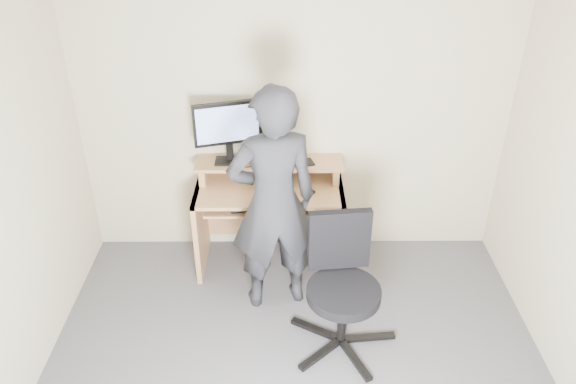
{
  "coord_description": "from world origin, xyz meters",
  "views": [
    {
      "loc": [
        -0.07,
        -2.45,
        3.05
      ],
      "look_at": [
        -0.05,
        1.05,
        0.95
      ],
      "focal_mm": 35.0,
      "sensor_mm": 36.0,
      "label": 1
    }
  ],
  "objects_px": {
    "office_chair": "(342,280)",
    "person": "(273,203)",
    "desk": "(270,204)",
    "monitor": "(228,127)"
  },
  "relations": [
    {
      "from": "desk",
      "to": "office_chair",
      "type": "xyz_separation_m",
      "value": [
        0.52,
        -0.97,
        -0.01
      ]
    },
    {
      "from": "monitor",
      "to": "office_chair",
      "type": "distance_m",
      "value": 1.5
    },
    {
      "from": "desk",
      "to": "person",
      "type": "relative_size",
      "value": 0.67
    },
    {
      "from": "monitor",
      "to": "person",
      "type": "relative_size",
      "value": 0.3
    },
    {
      "from": "monitor",
      "to": "person",
      "type": "height_order",
      "value": "person"
    },
    {
      "from": "monitor",
      "to": "desk",
      "type": "bearing_deg",
      "value": -27.21
    },
    {
      "from": "monitor",
      "to": "person",
      "type": "bearing_deg",
      "value": -75.3
    },
    {
      "from": "office_chair",
      "to": "person",
      "type": "relative_size",
      "value": 0.54
    },
    {
      "from": "desk",
      "to": "monitor",
      "type": "relative_size",
      "value": 2.23
    },
    {
      "from": "office_chair",
      "to": "person",
      "type": "xyz_separation_m",
      "value": [
        -0.48,
        0.43,
        0.37
      ]
    }
  ]
}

